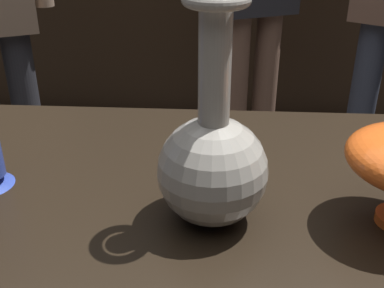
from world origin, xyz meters
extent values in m
cube|color=black|center=(0.00, 0.00, 0.78)|extent=(1.20, 0.64, 0.05)
cube|color=black|center=(0.00, 2.20, 0.47)|extent=(2.60, 0.40, 0.95)
sphere|color=gray|center=(0.06, -0.09, 0.88)|extent=(0.16, 0.16, 0.16)
cylinder|color=gray|center=(0.06, -0.09, 1.03)|extent=(0.04, 0.04, 0.17)
cylinder|color=#333847|center=(0.66, 1.17, 0.41)|extent=(0.11, 0.11, 0.82)
cylinder|color=#232328|center=(-0.70, 1.03, 0.40)|extent=(0.11, 0.11, 0.79)
cylinder|color=brown|center=(0.28, 1.41, 0.40)|extent=(0.11, 0.11, 0.80)
cylinder|color=brown|center=(0.14, 1.35, 0.40)|extent=(0.11, 0.11, 0.80)
camera|label=1|loc=(0.07, -0.68, 1.23)|focal=44.44mm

